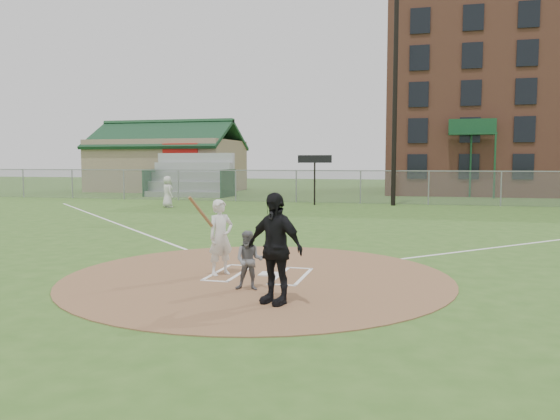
% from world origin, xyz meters
% --- Properties ---
extents(ground, '(140.00, 140.00, 0.00)m').
position_xyz_m(ground, '(0.00, 0.00, 0.00)').
color(ground, '#355C1F').
rests_on(ground, ground).
extents(dirt_circle, '(8.40, 8.40, 0.02)m').
position_xyz_m(dirt_circle, '(0.00, 0.00, 0.01)').
color(dirt_circle, '#8A6141').
rests_on(dirt_circle, ground).
extents(home_plate, '(0.42, 0.42, 0.03)m').
position_xyz_m(home_plate, '(0.21, 0.18, 0.03)').
color(home_plate, silver).
rests_on(home_plate, dirt_circle).
extents(foul_line_third, '(17.04, 17.04, 0.01)m').
position_xyz_m(foul_line_third, '(-9.00, 9.00, 0.01)').
color(foul_line_third, white).
rests_on(foul_line_third, ground).
extents(catcher, '(0.62, 0.51, 1.16)m').
position_xyz_m(catcher, '(0.21, -1.30, 0.60)').
color(catcher, slate).
rests_on(catcher, dirt_circle).
extents(umpire, '(1.25, 0.89, 1.96)m').
position_xyz_m(umpire, '(0.95, -2.16, 1.00)').
color(umpire, black).
rests_on(umpire, dirt_circle).
extents(ondeck_player, '(1.01, 0.98, 1.74)m').
position_xyz_m(ondeck_player, '(-10.11, 16.48, 0.87)').
color(ondeck_player, silver).
rests_on(ondeck_player, ground).
extents(batters_boxes, '(2.08, 1.88, 0.01)m').
position_xyz_m(batters_boxes, '(0.00, 0.15, 0.03)').
color(batters_boxes, white).
rests_on(batters_boxes, dirt_circle).
extents(batter_at_plate, '(0.85, 1.02, 1.78)m').
position_xyz_m(batter_at_plate, '(-0.82, -0.09, 0.86)').
color(batter_at_plate, silver).
rests_on(batter_at_plate, dirt_circle).
extents(outfield_fence, '(56.08, 0.08, 2.03)m').
position_xyz_m(outfield_fence, '(0.00, 22.00, 1.02)').
color(outfield_fence, slate).
rests_on(outfield_fence, ground).
extents(bleachers, '(6.08, 3.20, 3.20)m').
position_xyz_m(bleachers, '(-13.00, 26.20, 1.59)').
color(bleachers, '#B7BABF').
rests_on(bleachers, ground).
extents(clubhouse, '(12.20, 8.71, 6.23)m').
position_xyz_m(clubhouse, '(-18.00, 32.99, 2.39)').
color(clubhouse, '#9D876A').
rests_on(clubhouse, ground).
extents(light_pole, '(1.20, 0.30, 12.22)m').
position_xyz_m(light_pole, '(2.00, 21.00, 6.61)').
color(light_pole, black).
rests_on(light_pole, ground).
extents(scoreboard_sign, '(2.00, 0.10, 2.93)m').
position_xyz_m(scoreboard_sign, '(-2.50, 20.20, 2.39)').
color(scoreboard_sign, black).
rests_on(scoreboard_sign, ground).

